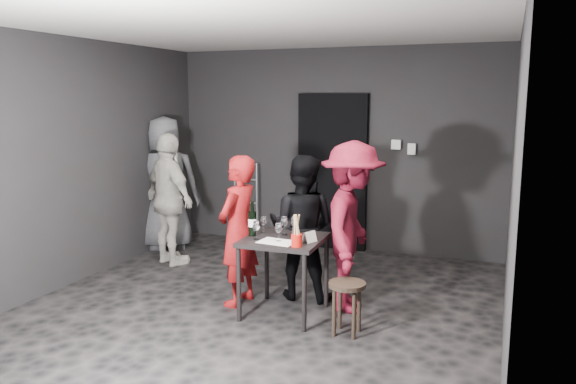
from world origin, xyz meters
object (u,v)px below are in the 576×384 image
at_px(stool, 347,294).
at_px(breadstick_cup, 297,231).
at_px(hand_truck, 245,228).
at_px(woman_black, 302,228).
at_px(tasting_table, 284,248).
at_px(man_maroon, 352,218).
at_px(bystander_grey, 165,170).
at_px(server_red, 238,231).
at_px(wine_bottle, 252,223).
at_px(bystander_cream, 169,194).

relative_size(stool, breadstick_cup, 1.53).
height_order(hand_truck, woman_black, woman_black).
relative_size(tasting_table, man_maroon, 0.41).
bearing_deg(bystander_grey, man_maroon, 128.33).
xyz_separation_m(server_red, wine_bottle, (0.22, -0.13, 0.13)).
bearing_deg(tasting_table, wine_bottle, -173.70).
distance_m(stool, wine_bottle, 1.13).
height_order(server_red, man_maroon, man_maroon).
distance_m(stool, man_maroon, 0.81).
relative_size(hand_truck, man_maroon, 0.63).
xyz_separation_m(stool, server_red, (-1.21, 0.33, 0.38)).
bearing_deg(wine_bottle, breadstick_cup, -21.50).
height_order(hand_truck, bystander_grey, bystander_grey).
height_order(hand_truck, man_maroon, man_maroon).
xyz_separation_m(woman_black, bystander_grey, (-2.37, 1.12, 0.35)).
relative_size(bystander_cream, bystander_grey, 0.81).
bearing_deg(wine_bottle, server_red, 148.84).
bearing_deg(stool, bystander_cream, 154.62).
xyz_separation_m(tasting_table, stool, (0.68, -0.23, -0.28)).
bearing_deg(bystander_cream, tasting_table, 179.71).
bearing_deg(bystander_cream, stool, -178.03).
bearing_deg(man_maroon, tasting_table, 116.55).
height_order(hand_truck, server_red, server_red).
relative_size(hand_truck, wine_bottle, 3.48).
height_order(server_red, bystander_grey, bystander_grey).
bearing_deg(bystander_grey, breadstick_cup, 115.78).
distance_m(man_maroon, bystander_grey, 3.19).
bearing_deg(server_red, hand_truck, -151.10).
relative_size(man_maroon, bystander_grey, 0.83).
distance_m(hand_truck, bystander_grey, 1.40).
xyz_separation_m(man_maroon, bystander_grey, (-2.93, 1.25, 0.18)).
bearing_deg(stool, server_red, 164.87).
bearing_deg(man_maroon, woman_black, 70.07).
xyz_separation_m(server_red, bystander_cream, (-1.39, 0.90, 0.14)).
bearing_deg(bystander_grey, tasting_table, 117.17).
xyz_separation_m(hand_truck, tasting_table, (1.52, -2.29, 0.44)).
relative_size(stool, bystander_cream, 0.27).
bearing_deg(breadstick_cup, woman_black, 106.80).
relative_size(bystander_grey, breadstick_cup, 7.07).
height_order(stool, woman_black, woman_black).
height_order(tasting_table, server_red, server_red).
height_order(tasting_table, stool, tasting_table).
distance_m(tasting_table, stool, 0.77).
xyz_separation_m(man_maroon, wine_bottle, (-0.87, -0.40, -0.03)).
height_order(man_maroon, bystander_grey, bystander_grey).
bearing_deg(wine_bottle, woman_black, 60.23).
distance_m(bystander_cream, breadstick_cup, 2.47).
height_order(stool, wine_bottle, wine_bottle).
bearing_deg(tasting_table, bystander_cream, 152.35).
bearing_deg(bystander_cream, bystander_grey, -25.86).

